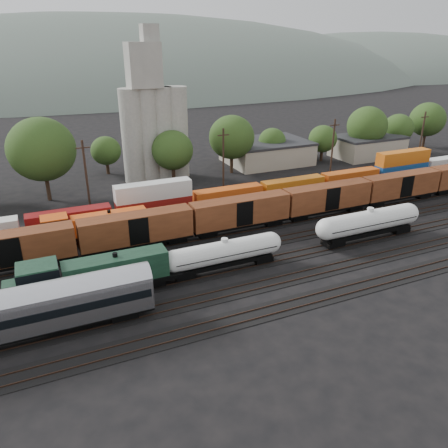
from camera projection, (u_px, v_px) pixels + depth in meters
name	position (u px, v px, depth m)	size (l,w,h in m)	color
ground	(208.00, 254.00, 58.16)	(600.00, 600.00, 0.00)	black
tracks	(208.00, 254.00, 58.14)	(180.00, 33.20, 0.20)	black
green_locomotive	(86.00, 277.00, 46.84)	(18.78, 3.31, 4.97)	black
tank_car_a	(225.00, 253.00, 53.08)	(15.48, 2.77, 4.06)	silver
tank_car_b	(369.00, 222.00, 61.27)	(17.37, 3.11, 4.55)	silver
passenger_coach	(20.00, 311.00, 40.01)	(24.32, 3.00, 5.52)	silver
orange_locomotive	(89.00, 226.00, 60.48)	(17.27, 2.88, 4.32)	black
boxcar_string	(137.00, 229.00, 58.10)	(138.20, 2.90, 4.20)	black
container_wall	(229.00, 193.00, 73.58)	(185.37, 2.60, 5.80)	black
grain_silo	(154.00, 123.00, 85.29)	(13.40, 5.00, 29.00)	#9B988E
industrial_sheds	(173.00, 166.00, 89.31)	(119.38, 17.26, 5.10)	#9E937F
tree_band	(113.00, 149.00, 82.13)	(163.70, 21.81, 14.53)	black
utility_poles	(159.00, 168.00, 74.25)	(122.20, 0.36, 12.00)	black
distant_hills	(97.00, 115.00, 293.94)	(860.00, 286.00, 130.00)	#59665B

